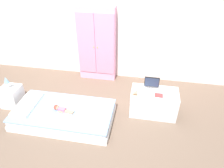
# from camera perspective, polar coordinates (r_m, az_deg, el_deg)

# --- Properties ---
(ground_plane) EXTENTS (10.00, 10.00, 0.02)m
(ground_plane) POSITION_cam_1_polar(r_m,az_deg,el_deg) (3.97, -6.57, -9.07)
(ground_plane) COLOR brown
(back_wall) EXTENTS (6.40, 0.05, 2.70)m
(back_wall) POSITION_cam_1_polar(r_m,az_deg,el_deg) (4.62, -2.23, 17.27)
(back_wall) COLOR silver
(back_wall) RESTS_ON ground_plane
(bed) EXTENTS (1.78, 0.94, 0.24)m
(bed) POSITION_cam_1_polar(r_m,az_deg,el_deg) (3.91, -13.15, -8.28)
(bed) COLOR white
(bed) RESTS_ON ground_plane
(pillow) EXTENTS (0.32, 0.67, 0.05)m
(pillow) POSITION_cam_1_polar(r_m,az_deg,el_deg) (4.11, -22.38, -5.22)
(pillow) COLOR white
(pillow) RESTS_ON bed
(doll) EXTENTS (0.39, 0.15, 0.10)m
(doll) POSITION_cam_1_polar(r_m,az_deg,el_deg) (3.81, -14.23, -6.63)
(doll) COLOR #D6668E
(doll) RESTS_ON bed
(nightstand) EXTENTS (0.36, 0.36, 0.40)m
(nightstand) POSITION_cam_1_polar(r_m,az_deg,el_deg) (4.55, -26.01, -3.09)
(nightstand) COLOR white
(nightstand) RESTS_ON ground_plane
(table_lamp) EXTENTS (0.10, 0.10, 0.25)m
(table_lamp) POSITION_cam_1_polar(r_m,az_deg,el_deg) (4.35, -27.24, 0.85)
(table_lamp) COLOR #B7B2AD
(table_lamp) RESTS_ON nightstand
(wardrobe) EXTENTS (0.83, 0.27, 1.68)m
(wardrobe) POSITION_cam_1_polar(r_m,az_deg,el_deg) (4.68, -4.20, 10.78)
(wardrobe) COLOR #E599BC
(wardrobe) RESTS_ON ground_plane
(tv_stand) EXTENTS (0.85, 0.46, 0.49)m
(tv_stand) POSITION_cam_1_polar(r_m,az_deg,el_deg) (3.94, 11.40, -5.03)
(tv_stand) COLOR silver
(tv_stand) RESTS_ON ground_plane
(tv_monitor) EXTENTS (0.26, 0.10, 0.25)m
(tv_monitor) POSITION_cam_1_polar(r_m,az_deg,el_deg) (3.77, 10.94, 0.40)
(tv_monitor) COLOR #99999E
(tv_monitor) RESTS_ON tv_stand
(rocking_horse_toy) EXTENTS (0.09, 0.04, 0.11)m
(rocking_horse_toy) POSITION_cam_1_polar(r_m,az_deg,el_deg) (3.64, 6.51, -2.41)
(rocking_horse_toy) COLOR #8E6642
(rocking_horse_toy) RESTS_ON tv_stand
(book_red) EXTENTS (0.14, 0.11, 0.02)m
(book_red) POSITION_cam_1_polar(r_m,az_deg,el_deg) (3.71, 12.80, -3.07)
(book_red) COLOR #CC3838
(book_red) RESTS_ON tv_stand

